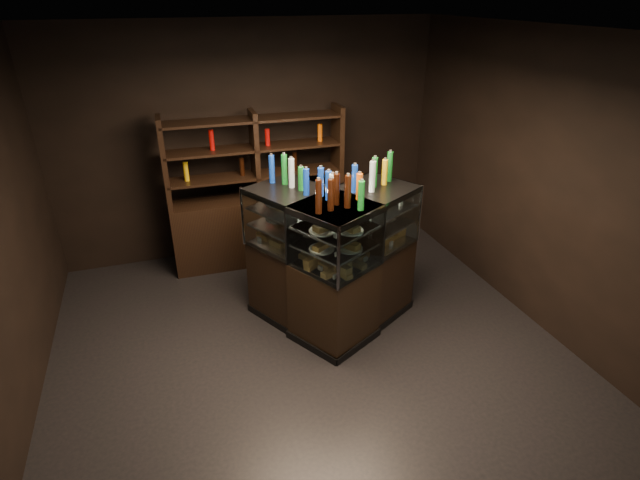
% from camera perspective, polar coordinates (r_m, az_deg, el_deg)
% --- Properties ---
extents(ground, '(5.00, 5.00, 0.00)m').
position_cam_1_polar(ground, '(5.19, -1.13, -12.46)').
color(ground, black).
rests_on(ground, ground).
extents(room_shell, '(5.02, 5.02, 3.01)m').
position_cam_1_polar(room_shell, '(4.25, -1.36, 8.32)').
color(room_shell, black).
rests_on(room_shell, ground).
extents(display_case, '(1.82, 1.54, 1.50)m').
position_cam_1_polar(display_case, '(5.30, 1.44, -4.96)').
color(display_case, black).
rests_on(display_case, ground).
extents(food_display, '(1.40, 1.20, 0.46)m').
position_cam_1_polar(food_display, '(5.00, 1.52, 0.96)').
color(food_display, '#DEAE4F').
rests_on(food_display, display_case).
extents(bottles_top, '(1.24, 1.05, 0.30)m').
position_cam_1_polar(bottles_top, '(4.80, 1.59, 6.62)').
color(bottles_top, yellow).
rests_on(bottles_top, display_case).
extents(potted_conifer, '(0.36, 0.36, 0.77)m').
position_cam_1_polar(potted_conifer, '(5.84, 5.59, -2.56)').
color(potted_conifer, black).
rests_on(potted_conifer, ground).
extents(back_shelving, '(2.22, 0.47, 2.00)m').
position_cam_1_polar(back_shelving, '(6.57, -7.03, 2.53)').
color(back_shelving, black).
rests_on(back_shelving, ground).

